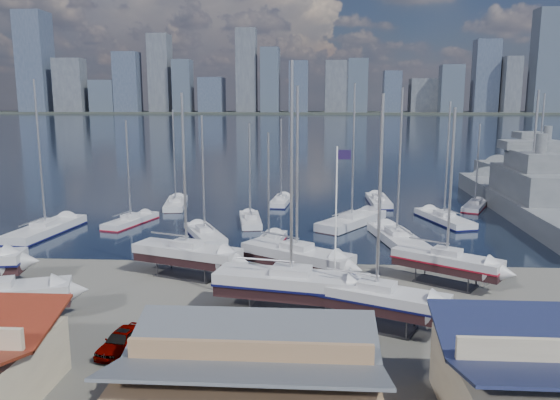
# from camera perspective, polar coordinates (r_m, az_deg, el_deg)

# --- Properties ---
(ground) EXTENTS (1400.00, 1400.00, 0.00)m
(ground) POSITION_cam_1_polar(r_m,az_deg,el_deg) (43.02, -0.58, -10.49)
(ground) COLOR #605E59
(ground) RESTS_ON ground
(water) EXTENTS (1400.00, 600.00, 0.40)m
(water) POSITION_cam_1_polar(r_m,az_deg,el_deg) (350.42, 3.17, 7.89)
(water) COLOR #182438
(water) RESTS_ON ground
(far_shore) EXTENTS (1400.00, 80.00, 2.20)m
(far_shore) POSITION_cam_1_polar(r_m,az_deg,el_deg) (610.24, 3.40, 9.08)
(far_shore) COLOR #2D332D
(far_shore) RESTS_ON ground
(skyline) EXTENTS (639.14, 43.80, 107.69)m
(skyline) POSITION_cam_1_polar(r_m,az_deg,el_deg) (604.39, 2.67, 12.68)
(skyline) COLOR #475166
(skyline) RESTS_ON far_shore
(shed_grey) EXTENTS (12.60, 8.40, 4.17)m
(shed_grey) POSITION_cam_1_polar(r_m,az_deg,el_deg) (27.62, -3.15, -18.17)
(shed_grey) COLOR #8C6B4C
(shed_grey) RESTS_ON ground
(sailboat_cradle_2) EXTENTS (10.11, 5.88, 15.94)m
(sailboat_cradle_2) POSITION_cam_1_polar(r_m,az_deg,el_deg) (48.73, -9.71, -5.55)
(sailboat_cradle_2) COLOR #2D2D33
(sailboat_cradle_2) RESTS_ON ground
(sailboat_cradle_3) EXTENTS (11.63, 5.21, 18.00)m
(sailboat_cradle_3) POSITION_cam_1_polar(r_m,az_deg,el_deg) (40.07, 1.17, -8.79)
(sailboat_cradle_3) COLOR #2D2D33
(sailboat_cradle_3) RESTS_ON ground
(sailboat_cradle_4) EXTENTS (10.07, 7.84, 16.50)m
(sailboat_cradle_4) POSITION_cam_1_polar(r_m,az_deg,el_deg) (47.12, 1.76, -5.92)
(sailboat_cradle_4) COLOR #2D2D33
(sailboat_cradle_4) RESTS_ON ground
(sailboat_cradle_5) EXTENTS (9.99, 6.51, 15.76)m
(sailboat_cradle_5) POSITION_cam_1_polar(r_m,az_deg,el_deg) (38.29, 10.04, -10.07)
(sailboat_cradle_5) COLOR #2D2D33
(sailboat_cradle_5) RESTS_ON ground
(sailboat_cradle_6) EXTENTS (8.94, 7.20, 14.77)m
(sailboat_cradle_6) POSITION_cam_1_polar(r_m,az_deg,el_deg) (48.10, 17.00, -6.16)
(sailboat_cradle_6) COLOR #2D2D33
(sailboat_cradle_6) RESTS_ON ground
(sailboat_moored_0) EXTENTS (4.86, 12.66, 18.45)m
(sailboat_moored_0) POSITION_cam_1_polar(r_m,az_deg,el_deg) (68.83, -23.26, -3.06)
(sailboat_moored_0) COLOR black
(sailboat_moored_0) RESTS_ON water
(sailboat_moored_1) EXTENTS (4.95, 9.40, 13.53)m
(sailboat_moored_1) POSITION_cam_1_polar(r_m,az_deg,el_deg) (70.75, -15.31, -2.23)
(sailboat_moored_1) COLOR black
(sailboat_moored_1) RESTS_ON water
(sailboat_moored_2) EXTENTS (4.21, 10.00, 14.64)m
(sailboat_moored_2) POSITION_cam_1_polar(r_m,az_deg,el_deg) (80.71, -10.82, -0.49)
(sailboat_moored_2) COLOR black
(sailboat_moored_2) RESTS_ON water
(sailboat_moored_3) EXTENTS (6.60, 9.81, 14.35)m
(sailboat_moored_3) POSITION_cam_1_polar(r_m,az_deg,el_deg) (62.21, -7.87, -3.67)
(sailboat_moored_3) COLOR black
(sailboat_moored_3) RESTS_ON water
(sailboat_moored_4) EXTENTS (3.89, 8.98, 13.13)m
(sailboat_moored_4) POSITION_cam_1_polar(r_m,az_deg,el_deg) (68.76, -3.12, -2.22)
(sailboat_moored_4) COLOR black
(sailboat_moored_4) RESTS_ON water
(sailboat_moored_5) EXTENTS (3.32, 9.05, 13.24)m
(sailboat_moored_5) POSITION_cam_1_polar(r_m,az_deg,el_deg) (81.53, 0.11, -0.21)
(sailboat_moored_5) COLOR black
(sailboat_moored_5) RESTS_ON water
(sailboat_moored_6) EXTENTS (3.60, 8.68, 12.59)m
(sailboat_moored_6) POSITION_cam_1_polar(r_m,az_deg,el_deg) (58.29, -1.17, -4.54)
(sailboat_moored_6) COLOR black
(sailboat_moored_6) RESTS_ON water
(sailboat_moored_7) EXTENTS (9.44, 11.86, 18.13)m
(sailboat_moored_7) POSITION_cam_1_polar(r_m,az_deg,el_deg) (68.26, 7.50, -2.38)
(sailboat_moored_7) COLOR black
(sailboat_moored_7) RESTS_ON water
(sailboat_moored_8) EXTENTS (3.07, 10.13, 15.04)m
(sailboat_moored_8) POSITION_cam_1_polar(r_m,az_deg,el_deg) (82.77, 10.26, -0.21)
(sailboat_moored_8) COLOR black
(sailboat_moored_8) RESTS_ON water
(sailboat_moored_9) EXTENTS (5.43, 11.93, 17.39)m
(sailboat_moored_9) POSITION_cam_1_polar(r_m,az_deg,el_deg) (60.98, 12.09, -4.08)
(sailboat_moored_9) COLOR black
(sailboat_moored_9) RESTS_ON water
(sailboat_moored_10) EXTENTS (5.96, 11.04, 15.89)m
(sailboat_moored_10) POSITION_cam_1_polar(r_m,az_deg,el_deg) (72.30, 16.75, -2.03)
(sailboat_moored_10) COLOR black
(sailboat_moored_10) RESTS_ON water
(sailboat_moored_11) EXTENTS (5.71, 8.63, 12.60)m
(sailboat_moored_11) POSITION_cam_1_polar(r_m,az_deg,el_deg) (82.77, 19.68, -0.66)
(sailboat_moored_11) COLOR black
(sailboat_moored_11) RESTS_ON water
(naval_ship_east) EXTENTS (8.81, 47.90, 18.30)m
(naval_ship_east) POSITION_cam_1_polar(r_m,az_deg,el_deg) (80.57, 24.59, -0.31)
(naval_ship_east) COLOR slate
(naval_ship_east) RESTS_ON water
(naval_ship_west) EXTENTS (10.16, 44.48, 17.97)m
(naval_ship_west) POSITION_cam_1_polar(r_m,az_deg,el_deg) (108.21, 25.31, 2.16)
(naval_ship_west) COLOR slate
(naval_ship_west) RESTS_ON water
(car_a) EXTENTS (2.55, 4.53, 1.45)m
(car_a) POSITION_cam_1_polar(r_m,az_deg,el_deg) (36.11, -16.16, -13.91)
(car_a) COLOR gray
(car_a) RESTS_ON ground
(car_b) EXTENTS (4.36, 2.61, 1.36)m
(car_b) POSITION_cam_1_polar(r_m,az_deg,el_deg) (33.68, -0.80, -15.42)
(car_b) COLOR gray
(car_b) RESTS_ON ground
(car_c) EXTENTS (4.26, 6.27, 1.59)m
(car_c) POSITION_cam_1_polar(r_m,az_deg,el_deg) (33.15, -3.76, -15.66)
(car_c) COLOR gray
(car_c) RESTS_ON ground
(car_d) EXTENTS (2.31, 4.97, 1.41)m
(car_d) POSITION_cam_1_polar(r_m,az_deg,el_deg) (34.54, 20.48, -15.39)
(car_d) COLOR gray
(car_d) RESTS_ON ground
(flagpole) EXTENTS (1.06, 0.12, 12.01)m
(flagpole) POSITION_cam_1_polar(r_m,az_deg,el_deg) (40.91, 5.99, -1.54)
(flagpole) COLOR white
(flagpole) RESTS_ON ground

